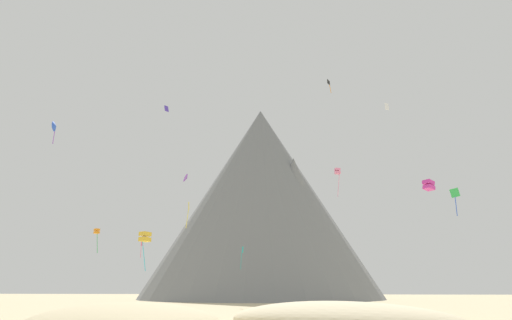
{
  "coord_description": "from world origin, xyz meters",
  "views": [
    {
      "loc": [
        9.34,
        -30.44,
        3.49
      ],
      "look_at": [
        2.26,
        35.54,
        22.21
      ],
      "focal_mm": 31.63,
      "sensor_mm": 36.0,
      "label": 1
    }
  ],
  "objects_px": {
    "kite_rainbow_low": "(142,245)",
    "kite_indigo_high": "(166,109)",
    "kite_yellow_mid": "(188,209)",
    "kite_green_low": "(455,196)",
    "kite_violet_mid": "(186,178)",
    "rock_massif": "(265,204)",
    "kite_magenta_mid": "(429,185)",
    "bush_far_left": "(395,320)",
    "kite_orange_low": "(97,232)",
    "kite_pink_mid": "(337,172)",
    "bush_far_right": "(111,315)",
    "kite_black_high": "(329,84)",
    "kite_blue_mid": "(55,126)",
    "kite_teal_low": "(242,253)",
    "kite_gold_low": "(145,237)",
    "kite_white_high": "(387,106)"
  },
  "relations": [
    {
      "from": "kite_blue_mid",
      "to": "kite_teal_low",
      "type": "height_order",
      "value": "kite_blue_mid"
    },
    {
      "from": "kite_green_low",
      "to": "kite_blue_mid",
      "type": "bearing_deg",
      "value": -116.01
    },
    {
      "from": "kite_magenta_mid",
      "to": "kite_pink_mid",
      "type": "bearing_deg",
      "value": -175.53
    },
    {
      "from": "kite_rainbow_low",
      "to": "kite_blue_mid",
      "type": "relative_size",
      "value": 0.99
    },
    {
      "from": "kite_rainbow_low",
      "to": "kite_black_high",
      "type": "height_order",
      "value": "kite_black_high"
    },
    {
      "from": "kite_magenta_mid",
      "to": "kite_indigo_high",
      "type": "height_order",
      "value": "kite_indigo_high"
    },
    {
      "from": "rock_massif",
      "to": "kite_rainbow_low",
      "type": "bearing_deg",
      "value": -106.14
    },
    {
      "from": "kite_black_high",
      "to": "kite_pink_mid",
      "type": "relative_size",
      "value": 0.49
    },
    {
      "from": "bush_far_right",
      "to": "rock_massif",
      "type": "relative_size",
      "value": 0.01
    },
    {
      "from": "kite_blue_mid",
      "to": "kite_green_low",
      "type": "bearing_deg",
      "value": -102.78
    },
    {
      "from": "kite_orange_low",
      "to": "kite_magenta_mid",
      "type": "height_order",
      "value": "kite_magenta_mid"
    },
    {
      "from": "rock_massif",
      "to": "kite_magenta_mid",
      "type": "height_order",
      "value": "rock_massif"
    },
    {
      "from": "bush_far_left",
      "to": "kite_pink_mid",
      "type": "bearing_deg",
      "value": 94.59
    },
    {
      "from": "bush_far_left",
      "to": "kite_orange_low",
      "type": "relative_size",
      "value": 0.47
    },
    {
      "from": "kite_white_high",
      "to": "kite_violet_mid",
      "type": "relative_size",
      "value": 0.76
    },
    {
      "from": "kite_blue_mid",
      "to": "kite_magenta_mid",
      "type": "bearing_deg",
      "value": -83.05
    },
    {
      "from": "bush_far_left",
      "to": "kite_blue_mid",
      "type": "height_order",
      "value": "kite_blue_mid"
    },
    {
      "from": "kite_pink_mid",
      "to": "kite_yellow_mid",
      "type": "bearing_deg",
      "value": -80.18
    },
    {
      "from": "kite_green_low",
      "to": "kite_teal_low",
      "type": "distance_m",
      "value": 45.95
    },
    {
      "from": "kite_black_high",
      "to": "kite_magenta_mid",
      "type": "bearing_deg",
      "value": 145.15
    },
    {
      "from": "rock_massif",
      "to": "kite_rainbow_low",
      "type": "height_order",
      "value": "rock_massif"
    },
    {
      "from": "rock_massif",
      "to": "kite_green_low",
      "type": "xyz_separation_m",
      "value": [
        28.43,
        -89.3,
        -15.62
      ]
    },
    {
      "from": "bush_far_left",
      "to": "kite_gold_low",
      "type": "bearing_deg",
      "value": 172.62
    },
    {
      "from": "bush_far_right",
      "to": "kite_magenta_mid",
      "type": "height_order",
      "value": "kite_magenta_mid"
    },
    {
      "from": "kite_black_high",
      "to": "kite_yellow_mid",
      "type": "bearing_deg",
      "value": -10.95
    },
    {
      "from": "bush_far_right",
      "to": "kite_orange_low",
      "type": "xyz_separation_m",
      "value": [
        -9.85,
        14.85,
        11.64
      ]
    },
    {
      "from": "kite_violet_mid",
      "to": "kite_teal_low",
      "type": "relative_size",
      "value": 0.46
    },
    {
      "from": "kite_rainbow_low",
      "to": "kite_violet_mid",
      "type": "relative_size",
      "value": 1.62
    },
    {
      "from": "kite_gold_low",
      "to": "kite_violet_mid",
      "type": "distance_m",
      "value": 31.38
    },
    {
      "from": "kite_green_low",
      "to": "kite_rainbow_low",
      "type": "bearing_deg",
      "value": -144.6
    },
    {
      "from": "rock_massif",
      "to": "kite_magenta_mid",
      "type": "xyz_separation_m",
      "value": [
        30.69,
        -71.4,
        -10.56
      ]
    },
    {
      "from": "kite_gold_low",
      "to": "kite_white_high",
      "type": "height_order",
      "value": "kite_white_high"
    },
    {
      "from": "kite_rainbow_low",
      "to": "kite_indigo_high",
      "type": "relative_size",
      "value": 2.29
    },
    {
      "from": "kite_pink_mid",
      "to": "kite_teal_low",
      "type": "bearing_deg",
      "value": -114.29
    },
    {
      "from": "rock_massif",
      "to": "kite_magenta_mid",
      "type": "distance_m",
      "value": 78.43
    },
    {
      "from": "kite_black_high",
      "to": "kite_rainbow_low",
      "type": "bearing_deg",
      "value": -23.85
    },
    {
      "from": "bush_far_right",
      "to": "kite_indigo_high",
      "type": "height_order",
      "value": "kite_indigo_high"
    },
    {
      "from": "bush_far_left",
      "to": "kite_black_high",
      "type": "height_order",
      "value": "kite_black_high"
    },
    {
      "from": "kite_yellow_mid",
      "to": "kite_green_low",
      "type": "relative_size",
      "value": 1.43
    },
    {
      "from": "kite_rainbow_low",
      "to": "kite_black_high",
      "type": "relative_size",
      "value": 1.22
    },
    {
      "from": "bush_far_right",
      "to": "kite_black_high",
      "type": "distance_m",
      "value": 50.54
    },
    {
      "from": "kite_rainbow_low",
      "to": "kite_indigo_high",
      "type": "height_order",
      "value": "kite_indigo_high"
    },
    {
      "from": "kite_blue_mid",
      "to": "bush_far_left",
      "type": "bearing_deg",
      "value": -103.83
    },
    {
      "from": "kite_indigo_high",
      "to": "kite_blue_mid",
      "type": "bearing_deg",
      "value": -104.88
    },
    {
      "from": "kite_pink_mid",
      "to": "kite_magenta_mid",
      "type": "bearing_deg",
      "value": 32.16
    },
    {
      "from": "kite_magenta_mid",
      "to": "kite_white_high",
      "type": "distance_m",
      "value": 23.64
    },
    {
      "from": "kite_rainbow_low",
      "to": "kite_yellow_mid",
      "type": "height_order",
      "value": "kite_yellow_mid"
    },
    {
      "from": "kite_orange_low",
      "to": "kite_indigo_high",
      "type": "height_order",
      "value": "kite_indigo_high"
    },
    {
      "from": "kite_rainbow_low",
      "to": "kite_violet_mid",
      "type": "distance_m",
      "value": 14.61
    },
    {
      "from": "bush_far_left",
      "to": "kite_rainbow_low",
      "type": "distance_m",
      "value": 49.73
    }
  ]
}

